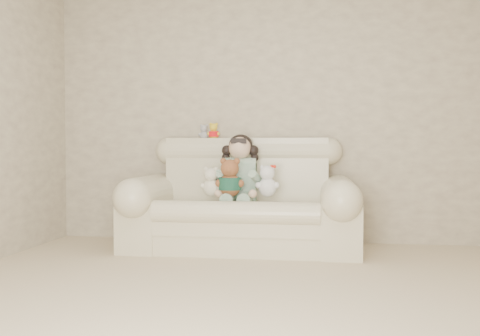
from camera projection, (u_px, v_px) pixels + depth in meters
name	position (u px, v px, depth m)	size (l,w,h in m)	color
floor	(244.00, 320.00, 2.86)	(5.00, 5.00, 0.00)	tan
wall_back	(279.00, 111.00, 5.29)	(4.50, 4.50, 0.00)	beige
sofa	(242.00, 193.00, 4.86)	(2.10, 0.95, 1.03)	beige
seated_child	(240.00, 168.00, 4.94)	(0.39, 0.48, 0.65)	#2B683F
brown_teddy	(230.00, 174.00, 4.70)	(0.26, 0.20, 0.40)	brown
white_cat	(267.00, 177.00, 4.73)	(0.21, 0.17, 0.34)	white
cream_teddy	(211.00, 179.00, 4.75)	(0.20, 0.15, 0.31)	beige
yellow_mini_bear	(214.00, 130.00, 5.22)	(0.13, 0.10, 0.20)	gold
grey_mini_plush	(204.00, 131.00, 5.27)	(0.12, 0.09, 0.18)	#AAAAB1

